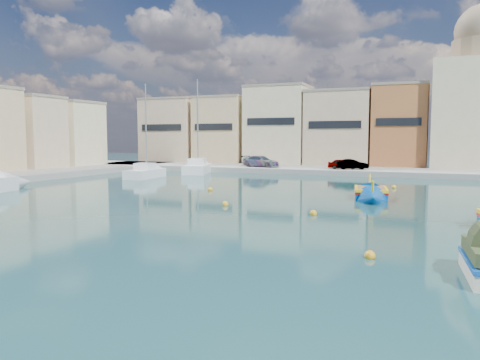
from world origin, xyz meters
The scene contains 9 objects.
ground centered at (0.00, 0.00, 0.00)m, with size 160.00×160.00×0.00m, color #123837.
north_quay centered at (0.00, 32.00, 0.30)m, with size 80.00×8.00×0.60m, color gray.
north_townhouses centered at (6.68, 39.36, 5.00)m, with size 83.20×7.87×10.19m.
church_block centered at (10.00, 40.00, 8.41)m, with size 10.00×10.00×19.10m.
parked_cars centered at (-8.59, 30.50, 1.20)m, with size 14.59×2.52×1.30m.
luzzu_green centered at (1.76, 11.27, 0.26)m, with size 3.22×8.02×2.46m.
yacht_north centered at (-19.50, 27.50, 0.45)m, with size 4.90×8.80×11.31m.
yacht_midnorth centered at (-21.00, 19.93, 0.40)m, with size 2.74×7.22×10.02m.
mooring_buoys centered at (0.45, 5.47, 0.08)m, with size 22.49×23.19×0.36m.
Camera 1 is at (5.70, -20.43, 4.01)m, focal length 35.00 mm.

